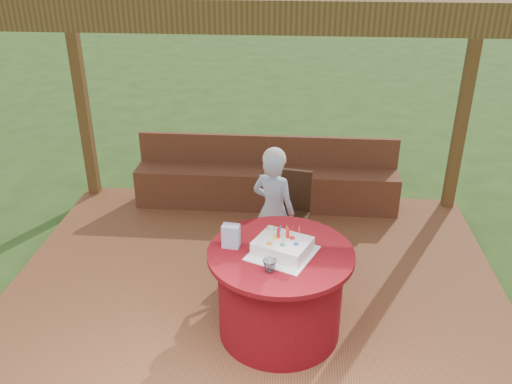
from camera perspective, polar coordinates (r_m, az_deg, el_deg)
ground at (r=5.02m, az=-0.24°, el=-11.57°), size 60.00×60.00×0.00m
deck at (r=4.98m, az=-0.24°, el=-11.03°), size 4.50×4.00×0.12m
pergola at (r=4.02m, az=-0.30°, el=16.65°), size 4.50×4.00×2.72m
bench at (r=6.29m, az=1.09°, el=0.86°), size 3.00×0.42×0.80m
table at (r=4.32m, az=2.53°, el=-10.41°), size 1.12×1.12×0.75m
chair at (r=5.30m, az=3.47°, el=-1.91°), size 0.46×0.46×0.85m
elderly_woman at (r=5.02m, az=1.86°, el=-1.62°), size 0.50×0.43×1.20m
birthday_cake at (r=4.06m, az=2.81°, el=-5.78°), size 0.58×0.58×0.19m
gift_bag at (r=4.12m, az=-2.66°, el=-4.65°), size 0.14×0.10×0.19m
drinking_glass at (r=3.87m, az=1.46°, el=-7.78°), size 0.13×0.13×0.09m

